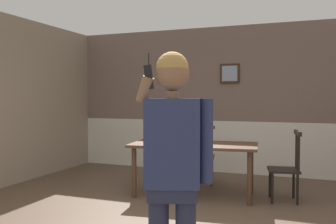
# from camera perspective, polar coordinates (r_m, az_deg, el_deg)

# --- Properties ---
(room_back_partition) EXTENTS (6.20, 0.17, 2.81)m
(room_back_partition) POSITION_cam_1_polar(r_m,az_deg,el_deg) (7.26, 8.58, 1.44)
(room_back_partition) COLOR #756056
(room_back_partition) RESTS_ON ground_plane
(dining_table) EXTENTS (1.92, 1.07, 0.77)m
(dining_table) POSITION_cam_1_polar(r_m,az_deg,el_deg) (5.52, 4.00, -5.78)
(dining_table) COLOR #4C3323
(dining_table) RESTS_ON ground_plane
(chair_near_window) EXTENTS (0.48, 0.48, 0.97)m
(chair_near_window) POSITION_cam_1_polar(r_m,az_deg,el_deg) (6.35, 5.28, -6.61)
(chair_near_window) COLOR #513823
(chair_near_window) RESTS_ON ground_plane
(chair_by_doorway) EXTENTS (0.48, 0.48, 0.99)m
(chair_by_doorway) POSITION_cam_1_polar(r_m,az_deg,el_deg) (5.48, 17.72, -8.18)
(chair_by_doorway) COLOR black
(chair_by_doorway) RESTS_ON ground_plane
(person_figure) EXTENTS (0.51, 0.30, 1.76)m
(person_figure) POSITION_cam_1_polar(r_m,az_deg,el_deg) (2.52, 0.81, -7.72)
(person_figure) COLOR #282E49
(person_figure) RESTS_ON ground_plane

